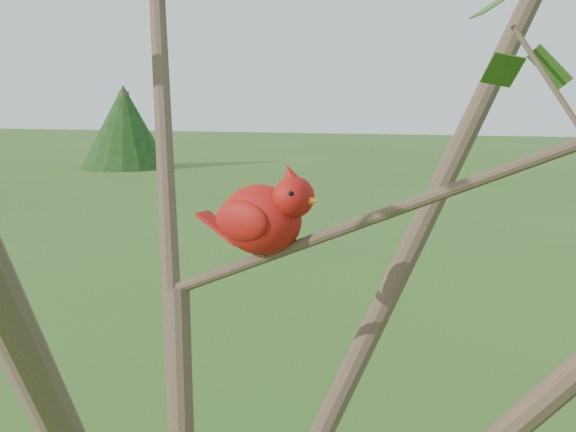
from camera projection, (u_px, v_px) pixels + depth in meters
name	position (u px, v px, depth m)	size (l,w,h in m)	color
crabapple_tree	(190.00, 194.00, 1.12)	(2.35, 2.05, 2.95)	#463425
cardinal	(265.00, 216.00, 1.21)	(0.22, 0.14, 0.16)	#A0160D
distant_trees	(433.00, 120.00, 23.95)	(43.32, 15.48, 3.15)	#463425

